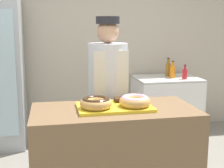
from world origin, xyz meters
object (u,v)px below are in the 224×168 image
serving_tray (114,107)px  brownie_back_right (120,100)px  donut_chocolate_glaze (96,102)px  chest_freezer (166,106)px  brownie_back_left (103,100)px  donut_light_glaze (135,101)px  bottle_orange (173,71)px  bottle_amber (168,69)px  baker_person (108,97)px  bottle_red (185,73)px

serving_tray → brownie_back_right: 0.15m
donut_chocolate_glaze → chest_freezer: bearing=54.6°
brownie_back_right → donut_chocolate_glaze: bearing=-143.6°
brownie_back_left → chest_freezer: (1.18, 1.61, -0.52)m
brownie_back_right → chest_freezer: brownie_back_right is taller
brownie_back_left → chest_freezer: 2.06m
donut_light_glaze → bottle_orange: bearing=59.6°
bottle_amber → donut_chocolate_glaze: bearing=-125.1°
baker_person → donut_light_glaze: bearing=-81.2°
serving_tray → bottle_amber: bearing=57.6°
serving_tray → bottle_orange: (1.17, 1.68, 0.01)m
brownie_back_left → bottle_red: bottle_red is taller
brownie_back_left → brownie_back_right: 0.15m
brownie_back_right → bottle_amber: bottle_amber is taller
serving_tray → bottle_red: (1.30, 1.56, -0.00)m
donut_light_glaze → bottle_amber: size_ratio=0.94×
brownie_back_left → chest_freezer: bearing=53.7°
baker_person → bottle_red: bearing=38.1°
baker_person → chest_freezer: bearing=47.5°
donut_chocolate_glaze → brownie_back_left: donut_chocolate_glaze is taller
brownie_back_right → brownie_back_left: bearing=180.0°
brownie_back_left → brownie_back_right: same height
brownie_back_left → bottle_amber: size_ratio=0.36×
brownie_back_left → bottle_orange: bottle_orange is taller
donut_light_glaze → chest_freezer: donut_light_glaze is taller
donut_light_glaze → bottle_orange: bottle_orange is taller
donut_light_glaze → brownie_back_right: size_ratio=2.63×
baker_person → bottle_amber: baker_person is taller
brownie_back_left → baker_person: 0.49m
brownie_back_right → bottle_red: bottle_red is taller
brownie_back_left → brownie_back_right: (0.15, 0.00, 0.00)m
donut_chocolate_glaze → donut_light_glaze: (0.31, 0.00, 0.00)m
serving_tray → chest_freezer: 2.11m
brownie_back_right → bottle_orange: bottle_orange is taller
donut_chocolate_glaze → bottle_amber: size_ratio=0.94×
brownie_back_left → donut_light_glaze: bearing=-36.4°
donut_light_glaze → bottle_orange: (1.02, 1.73, -0.05)m
donut_light_glaze → brownie_back_right: (-0.08, 0.17, -0.03)m
baker_person → bottle_red: baker_person is taller
bottle_amber → bottle_orange: (0.01, -0.14, -0.01)m
brownie_back_left → bottle_amber: bearing=54.1°
donut_light_glaze → chest_freezer: 2.09m
brownie_back_right → chest_freezer: (1.03, 1.61, -0.52)m
donut_light_glaze → chest_freezer: (0.95, 1.78, -0.55)m
brownie_back_right → bottle_orange: (1.10, 1.56, -0.02)m
bottle_red → donut_chocolate_glaze: bearing=-132.1°
chest_freezer → bottle_orange: bearing=-36.9°
donut_chocolate_glaze → bottle_red: (1.45, 1.61, -0.06)m
bottle_orange → donut_light_glaze: bearing=-120.4°
chest_freezer → bottle_orange: 0.51m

